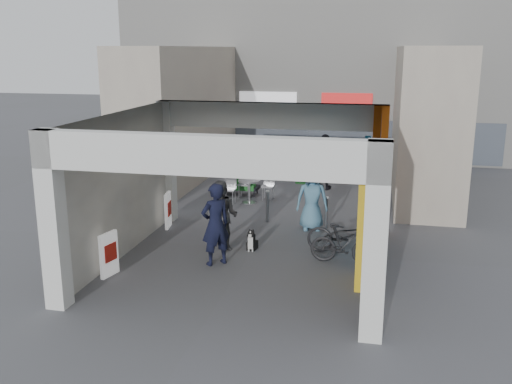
% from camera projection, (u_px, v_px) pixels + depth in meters
% --- Properties ---
extents(ground, '(90.00, 90.00, 0.00)m').
position_uv_depth(ground, '(253.00, 249.00, 14.40)').
color(ground, '#4F5054').
rests_on(ground, ground).
extents(arcade_canopy, '(6.40, 6.45, 6.40)m').
position_uv_depth(arcade_canopy, '(268.00, 167.00, 12.94)').
color(arcade_canopy, silver).
rests_on(arcade_canopy, ground).
extents(far_building, '(18.00, 4.08, 8.00)m').
position_uv_depth(far_building, '(318.00, 69.00, 26.67)').
color(far_building, silver).
rests_on(far_building, ground).
extents(plaza_bldg_left, '(2.00, 9.00, 5.00)m').
position_uv_depth(plaza_bldg_left, '(181.00, 114.00, 21.82)').
color(plaza_bldg_left, '#AFA591').
rests_on(plaza_bldg_left, ground).
extents(plaza_bldg_right, '(2.00, 9.00, 5.00)m').
position_uv_depth(plaza_bldg_right, '(425.00, 120.00, 19.96)').
color(plaza_bldg_right, '#AFA591').
rests_on(plaza_bldg_right, ground).
extents(bollard_left, '(0.09, 0.09, 0.84)m').
position_uv_depth(bollard_left, '(220.00, 206.00, 16.75)').
color(bollard_left, gray).
rests_on(bollard_left, ground).
extents(bollard_center, '(0.09, 0.09, 0.91)m').
position_uv_depth(bollard_center, '(267.00, 206.00, 16.63)').
color(bollard_center, gray).
rests_on(bollard_center, ground).
extents(bollard_right, '(0.09, 0.09, 0.87)m').
position_uv_depth(bollard_right, '(326.00, 212.00, 16.10)').
color(bollard_right, gray).
rests_on(bollard_right, ground).
extents(advert_board_near, '(0.20, 0.55, 1.00)m').
position_uv_depth(advert_board_near, '(109.00, 254.00, 12.61)').
color(advert_board_near, white).
rests_on(advert_board_near, ground).
extents(advert_board_far, '(0.17, 0.56, 1.00)m').
position_uv_depth(advert_board_far, '(168.00, 210.00, 16.05)').
color(advert_board_far, white).
rests_on(advert_board_far, ground).
extents(cafe_set, '(1.54, 1.24, 0.93)m').
position_uv_depth(cafe_set, '(248.00, 191.00, 18.94)').
color(cafe_set, '#B2B2B7').
rests_on(cafe_set, ground).
extents(produce_stand, '(1.24, 0.67, 0.82)m').
position_uv_depth(produce_stand, '(241.00, 185.00, 19.72)').
color(produce_stand, black).
rests_on(produce_stand, ground).
extents(crate_stack, '(0.46, 0.37, 0.56)m').
position_uv_depth(crate_stack, '(302.00, 176.00, 21.42)').
color(crate_stack, '#195A1C').
rests_on(crate_stack, ground).
extents(border_collie, '(0.22, 0.42, 0.58)m').
position_uv_depth(border_collie, '(252.00, 242.00, 14.26)').
color(border_collie, black).
rests_on(border_collie, ground).
extents(man_with_dog, '(0.84, 0.83, 1.95)m').
position_uv_depth(man_with_dog, '(215.00, 224.00, 13.18)').
color(man_with_dog, black).
rests_on(man_with_dog, ground).
extents(man_back_turned, '(0.93, 0.76, 1.77)m').
position_uv_depth(man_back_turned, '(222.00, 216.00, 14.18)').
color(man_back_turned, '#404042').
rests_on(man_back_turned, ground).
extents(man_elderly, '(0.95, 0.71, 1.78)m').
position_uv_depth(man_elderly, '(312.00, 198.00, 15.79)').
color(man_elderly, '#5689A7').
rests_on(man_elderly, ground).
extents(man_crates, '(1.26, 0.80, 2.00)m').
position_uv_depth(man_crates, '(325.00, 162.00, 20.28)').
color(man_crates, black).
rests_on(man_crates, ground).
extents(bicycle_front, '(2.01, 0.94, 1.01)m').
position_uv_depth(bicycle_front, '(346.00, 235.00, 13.87)').
color(bicycle_front, black).
rests_on(bicycle_front, ground).
extents(bicycle_rear, '(1.62, 0.55, 0.96)m').
position_uv_depth(bicycle_rear, '(344.00, 244.00, 13.34)').
color(bicycle_rear, black).
rests_on(bicycle_rear, ground).
extents(white_van, '(3.91, 2.43, 1.24)m').
position_uv_depth(white_van, '(335.00, 150.00, 24.91)').
color(white_van, silver).
rests_on(white_van, ground).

